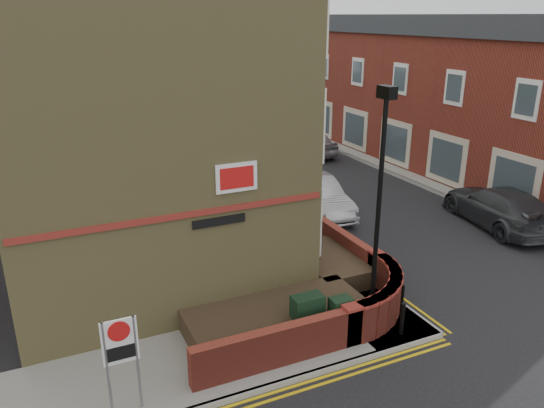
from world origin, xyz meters
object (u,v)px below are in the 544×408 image
Objects in this scene: utility_cabinet_large at (307,317)px; zone_sign at (121,349)px; lamppost at (378,211)px; silver_car_near at (316,196)px.

utility_cabinet_large is 0.55× the size of zone_sign.
zone_sign is at bearing -173.93° from lamppost.
utility_cabinet_large is 9.49m from silver_car_near.
zone_sign is at bearing -170.31° from utility_cabinet_large.
utility_cabinet_large is at bearing -115.92° from silver_car_near.
silver_car_near is at bearing 70.40° from lamppost.
zone_sign is (-4.70, -0.80, 0.92)m from utility_cabinet_large.
utility_cabinet_large is 4.86m from zone_sign.
lamppost reaches higher than silver_car_near.
silver_car_near reaches higher than utility_cabinet_large.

